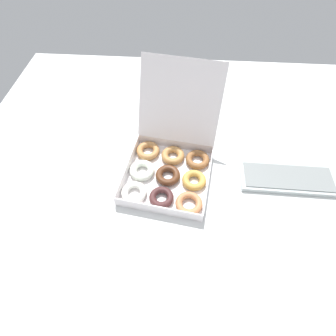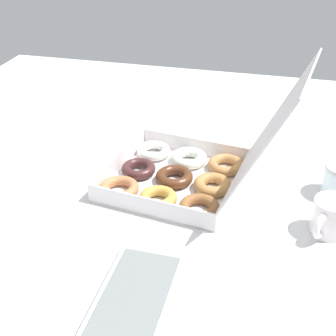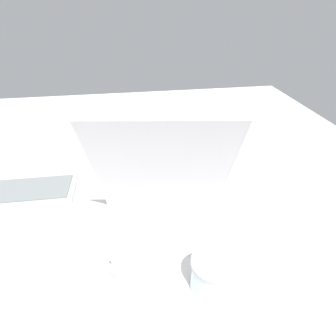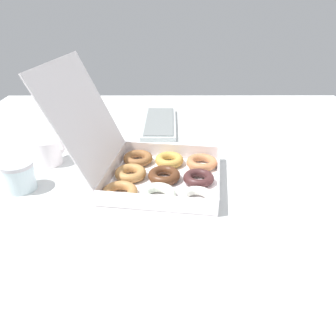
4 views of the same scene
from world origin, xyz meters
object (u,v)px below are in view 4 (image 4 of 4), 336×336
Objects in this scene: coffee_mug at (49,151)px; donut_box at (154,169)px; glass_jar at (19,176)px; keyboard at (160,123)px.

donut_box is at bearing -108.37° from coffee_mug.
glass_jar is at bearing 97.21° from donut_box.
coffee_mug is at bearing 134.89° from keyboard.
glass_jar is (-51.57, 38.71, 3.17)cm from keyboard.
glass_jar is (-16.30, 3.30, -0.06)cm from coffee_mug.
keyboard is 4.09× the size of glass_jar.
glass_jar is (-4.80, 37.93, 0.31)cm from donut_box.
glass_jar is at bearing 143.11° from keyboard.
donut_box is 36.48cm from coffee_mug.
keyboard is at bearing -0.96° from donut_box.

